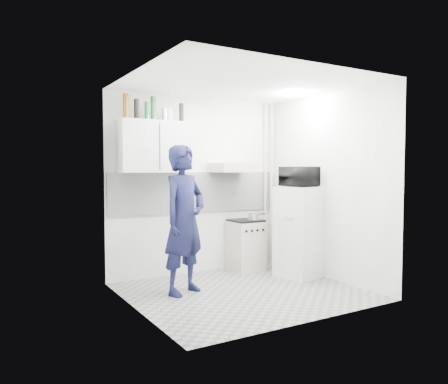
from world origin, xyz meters
TOP-DOWN VIEW (x-y plane):
  - floor at (0.00, 0.00)m, footprint 2.80×2.80m
  - ceiling at (0.00, 0.00)m, footprint 2.80×2.80m
  - wall_back at (0.00, 1.25)m, footprint 2.80×0.00m
  - wall_left at (-1.40, 0.00)m, footprint 0.00×2.60m
  - wall_right at (1.40, 0.00)m, footprint 0.00×2.60m
  - person at (-0.66, 0.34)m, footprint 0.79×0.68m
  - stove at (0.69, 1.00)m, footprint 0.47×0.47m
  - fridge at (1.10, 0.24)m, footprint 0.64×0.64m
  - stove_top at (0.69, 1.00)m, footprint 0.45×0.45m
  - saucepan at (0.78, 0.92)m, footprint 0.18×0.18m
  - microwave at (1.10, 0.24)m, footprint 0.52×0.35m
  - bottle_a at (-1.15, 1.07)m, footprint 0.08×0.08m
  - bottle_b at (-1.00, 1.07)m, footprint 0.07×0.07m
  - bottle_c at (-0.86, 1.07)m, footprint 0.06×0.06m
  - bottle_d at (-0.77, 1.07)m, footprint 0.07×0.07m
  - canister_a at (-0.61, 1.07)m, footprint 0.07×0.07m
  - canister_b at (-0.53, 1.07)m, footprint 0.09×0.09m
  - bottle_e at (-0.35, 1.07)m, footprint 0.07×0.07m
  - upper_cabinet at (-0.75, 1.07)m, footprint 1.00×0.35m
  - range_hood at (0.45, 1.00)m, footprint 0.60×0.50m
  - backsplash at (0.00, 1.24)m, footprint 2.74×0.03m
  - pipe_a at (1.30, 1.17)m, footprint 0.05×0.05m
  - pipe_b at (1.18, 1.17)m, footprint 0.04×0.04m
  - ceiling_spot_fixture at (1.00, 0.20)m, footprint 0.10×0.10m

SIDE VIEW (x-z plane):
  - floor at x=0.00m, z-range 0.00..0.00m
  - stove at x=0.69m, z-range 0.00..0.75m
  - fridge at x=1.10m, z-range 0.00..1.30m
  - stove_top at x=0.69m, z-range 0.75..0.77m
  - saucepan at x=0.78m, z-range 0.77..0.87m
  - person at x=-0.66m, z-range 0.00..1.84m
  - backsplash at x=0.00m, z-range 0.90..1.50m
  - wall_left at x=-1.40m, z-range 0.00..2.60m
  - wall_right at x=1.40m, z-range 0.00..2.60m
  - pipe_a at x=1.30m, z-range 0.00..2.60m
  - pipe_b at x=1.18m, z-range 0.00..2.60m
  - wall_back at x=0.00m, z-range -0.10..2.70m
  - microwave at x=1.10m, z-range 1.30..1.58m
  - range_hood at x=0.45m, z-range 1.50..1.64m
  - upper_cabinet at x=-0.75m, z-range 1.50..2.20m
  - canister_a at x=-0.61m, z-range 2.20..2.38m
  - canister_b at x=-0.53m, z-range 2.20..2.38m
  - bottle_c at x=-0.86m, z-range 2.20..2.45m
  - bottle_e at x=-0.35m, z-range 2.20..2.47m
  - bottle_b at x=-1.00m, z-range 2.20..2.48m
  - bottle_d at x=-0.77m, z-range 2.20..2.53m
  - bottle_a at x=-1.15m, z-range 2.20..2.53m
  - ceiling_spot_fixture at x=1.00m, z-range 2.56..2.58m
  - ceiling at x=0.00m, z-range 2.60..2.60m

